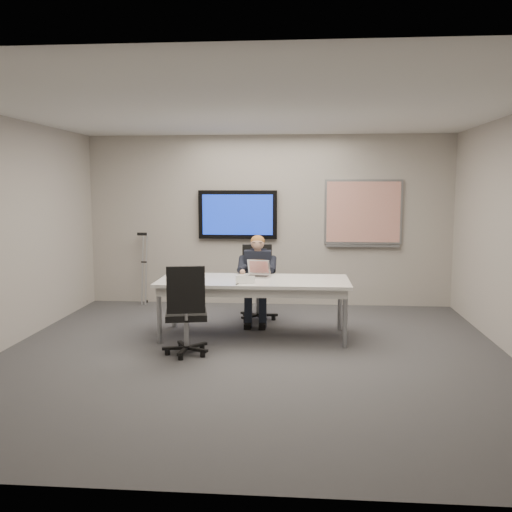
# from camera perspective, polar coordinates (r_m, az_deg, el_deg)

# --- Properties ---
(floor) EXTENTS (6.00, 6.00, 0.02)m
(floor) POSITION_cam_1_polar(r_m,az_deg,el_deg) (6.73, -0.42, -9.98)
(floor) COLOR #39393C
(floor) RESTS_ON ground
(ceiling) EXTENTS (6.00, 6.00, 0.02)m
(ceiling) POSITION_cam_1_polar(r_m,az_deg,el_deg) (6.49, -0.44, 14.39)
(ceiling) COLOR silver
(ceiling) RESTS_ON wall_back
(wall_back) EXTENTS (6.00, 0.02, 2.80)m
(wall_back) POSITION_cam_1_polar(r_m,az_deg,el_deg) (9.45, 1.22, 3.56)
(wall_back) COLOR #ACA49B
(wall_back) RESTS_ON ground
(wall_front) EXTENTS (6.00, 0.02, 2.80)m
(wall_front) POSITION_cam_1_polar(r_m,az_deg,el_deg) (3.51, -4.88, -2.27)
(wall_front) COLOR #ACA49B
(wall_front) RESTS_ON ground
(conference_table) EXTENTS (2.48, 1.05, 0.76)m
(conference_table) POSITION_cam_1_polar(r_m,az_deg,el_deg) (7.43, -0.23, -3.01)
(conference_table) COLOR silver
(conference_table) RESTS_ON ground
(tv_display) EXTENTS (1.30, 0.09, 0.80)m
(tv_display) POSITION_cam_1_polar(r_m,az_deg,el_deg) (9.43, -1.84, 4.16)
(tv_display) COLOR black
(tv_display) RESTS_ON wall_back
(whiteboard) EXTENTS (1.25, 0.08, 1.10)m
(whiteboard) POSITION_cam_1_polar(r_m,az_deg,el_deg) (9.44, 10.67, 4.23)
(whiteboard) COLOR #92949A
(whiteboard) RESTS_ON wall_back
(office_chair_far) EXTENTS (0.59, 0.59, 1.10)m
(office_chair_far) POSITION_cam_1_polar(r_m,az_deg,el_deg) (8.43, 0.17, -4.09)
(office_chair_far) COLOR black
(office_chair_far) RESTS_ON ground
(office_chair_near) EXTENTS (0.61, 0.61, 1.08)m
(office_chair_near) POSITION_cam_1_polar(r_m,az_deg,el_deg) (6.72, -6.97, -7.09)
(office_chair_near) COLOR black
(office_chair_near) RESTS_ON ground
(seated_person) EXTENTS (0.40, 0.68, 1.26)m
(seated_person) POSITION_cam_1_polar(r_m,az_deg,el_deg) (8.16, 0.08, -3.28)
(seated_person) COLOR #1D2331
(seated_person) RESTS_ON office_chair_far
(crutch) EXTENTS (0.33, 0.48, 1.27)m
(crutch) POSITION_cam_1_polar(r_m,az_deg,el_deg) (9.70, -11.10, -1.11)
(crutch) COLOR #B2B5BA
(crutch) RESTS_ON ground
(laptop) EXTENTS (0.35, 0.35, 0.22)m
(laptop) POSITION_cam_1_polar(r_m,az_deg,el_deg) (7.63, 0.23, -1.66)
(laptop) COLOR #B0B0B2
(laptop) RESTS_ON conference_table
(name_tent) EXTENTS (0.24, 0.12, 0.09)m
(name_tent) POSITION_cam_1_polar(r_m,az_deg,el_deg) (7.10, -1.08, -2.37)
(name_tent) COLOR white
(name_tent) RESTS_ON conference_table
(pen) EXTENTS (0.04, 0.14, 0.01)m
(pen) POSITION_cam_1_polar(r_m,az_deg,el_deg) (7.04, -1.84, -2.80)
(pen) COLOR black
(pen) RESTS_ON conference_table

